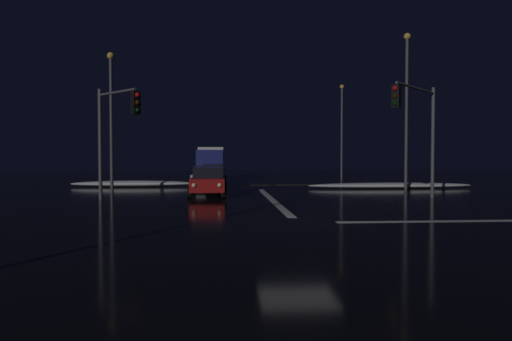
{
  "coord_description": "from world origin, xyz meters",
  "views": [
    {
      "loc": [
        -2.42,
        -14.62,
        2.16
      ],
      "look_at": [
        -0.54,
        11.8,
        1.36
      ],
      "focal_mm": 31.82,
      "sensor_mm": 36.0,
      "label": 1
    }
  ],
  "objects": [
    {
      "name": "traffic_signal_nw",
      "position": [
        -7.61,
        7.61,
        3.79
      ],
      "size": [
        2.49,
        2.49,
        5.54
      ],
      "color": "#4C4C51",
      "rests_on": "ground"
    },
    {
      "name": "sedan_red",
      "position": [
        -3.28,
        10.57,
        0.8
      ],
      "size": [
        2.02,
        4.33,
        1.57
      ],
      "color": "maroon",
      "rests_on": "ground"
    },
    {
      "name": "sedan_silver",
      "position": [
        -3.6,
        15.81,
        0.8
      ],
      "size": [
        2.02,
        4.33,
        1.57
      ],
      "color": "#B7B7BC",
      "rests_on": "ground"
    },
    {
      "name": "snow_bank_right_curb",
      "position": [
        9.0,
        15.69,
        0.19
      ],
      "size": [
        11.46,
        1.5,
        0.39
      ],
      "color": "white",
      "rests_on": "ground"
    },
    {
      "name": "box_truck",
      "position": [
        -3.67,
        29.75,
        1.71
      ],
      "size": [
        2.68,
        8.28,
        3.08
      ],
      "color": "navy",
      "rests_on": "ground"
    },
    {
      "name": "sedan_black",
      "position": [
        -3.25,
        22.24,
        0.8
      ],
      "size": [
        2.02,
        4.33,
        1.57
      ],
      "color": "black",
      "rests_on": "ground"
    },
    {
      "name": "traffic_signal_ne",
      "position": [
        7.15,
        7.15,
        4.05
      ],
      "size": [
        3.58,
        3.58,
        5.8
      ],
      "color": "#4C4C51",
      "rests_on": "ground"
    },
    {
      "name": "snow_bank_left_curb",
      "position": [
        -9.0,
        18.59,
        0.22
      ],
      "size": [
        8.74,
        1.5,
        0.44
      ],
      "color": "white",
      "rests_on": "ground"
    },
    {
      "name": "ground",
      "position": [
        0.0,
        0.0,
        -0.05
      ],
      "size": [
        120.0,
        120.0,
        0.1
      ],
      "primitive_type": "cube",
      "color": "black"
    },
    {
      "name": "stop_line_north",
      "position": [
        0.0,
        8.2,
        0.0
      ],
      "size": [
        0.35,
        14.04,
        0.01
      ],
      "color": "white",
      "rests_on": "ground"
    },
    {
      "name": "streetlamp_right_near",
      "position": [
        9.3,
        13.8,
        5.74
      ],
      "size": [
        0.44,
        0.44,
        10.07
      ],
      "color": "#424247",
      "rests_on": "ground"
    },
    {
      "name": "streetlamp_left_near",
      "position": [
        -9.3,
        13.8,
        4.96
      ],
      "size": [
        0.44,
        0.44,
        8.55
      ],
      "color": "#424247",
      "rests_on": "ground"
    },
    {
      "name": "centre_line_ns",
      "position": [
        0.0,
        19.8,
        0.0
      ],
      "size": [
        22.0,
        0.15,
        0.01
      ],
      "color": "yellow",
      "rests_on": "ground"
    },
    {
      "name": "streetlamp_right_far",
      "position": [
        9.3,
        29.8,
        5.36
      ],
      "size": [
        0.44,
        0.44,
        9.33
      ],
      "color": "#424247",
      "rests_on": "ground"
    }
  ]
}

